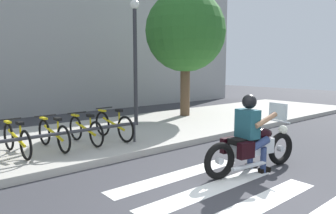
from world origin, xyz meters
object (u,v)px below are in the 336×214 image
Objects in this scene: bicycle_4 at (85,130)px; motorcycle at (253,147)px; bike_rack at (44,137)px; street_lamp at (135,51)px; rider at (251,128)px; bicycle_2 at (17,139)px; bicycle_3 at (53,134)px; tree_near_rack at (185,32)px; bicycle_5 at (113,125)px.

motorcycle is at bearing -63.03° from bicycle_4.
bike_rack is 4.29m from street_lamp.
rider is 4.62m from bicycle_2.
bicycle_2 is 4.43m from street_lamp.
bicycle_3 reaches higher than bicycle_2.
street_lamp reaches higher than bike_rack.
rider is 3.96m from bike_rack.
bicycle_2 is at bearing -164.87° from tree_near_rack.
street_lamp is at bearing 82.15° from rider.
bicycle_4 is 3.26m from street_lamp.
bike_rack is at bearing -153.51° from bicycle_4.
street_lamp is (2.29, 1.29, 1.93)m from bicycle_4.
bike_rack is at bearing 134.41° from rider.
bicycle_2 is 1.01× the size of bicycle_3.
street_lamp reaches higher than motorcycle.
bike_rack is 6.82m from tree_near_rack.
bike_rack is (-2.76, 2.82, -0.26)m from rider.
tree_near_rack is (5.50, 1.69, 2.72)m from bicycle_3.
bike_rack is at bearing -159.09° from tree_near_rack.
bicycle_3 is (-2.47, 3.39, 0.02)m from motorcycle.
bicycle_3 is 1.02× the size of bicycle_4.
bicycle_3 is 0.74m from bicycle_4.
bicycle_4 is 0.33× the size of tree_near_rack.
bicycle_3 reaches higher than bicycle_4.
rider is at bearing 168.67° from motorcycle.
rider reaches higher than bicycle_4.
tree_near_rack reaches higher than bicycle_5.
motorcycle is at bearing -44.96° from bike_rack.
rider is (-0.08, 0.02, 0.37)m from motorcycle.
bicycle_4 is 5.74m from tree_near_rack.
bicycle_4 is 1.25m from bike_rack.
rider is at bearing -47.12° from bicycle_2.
motorcycle is 1.54× the size of rider.
bicycle_5 is at bearing -0.03° from bicycle_2.
motorcycle is at bearing -120.86° from tree_near_rack.
bicycle_2 is at bearing 179.97° from bicycle_5.
bicycle_2 is 2.23m from bicycle_5.
tree_near_rack reaches higher than rider.
street_lamp is at bearing -170.79° from tree_near_rack.
bicycle_4 is at bearing -160.46° from tree_near_rack.
bicycle_3 is 3.82m from street_lamp.
street_lamp is (0.57, 4.68, 1.95)m from motorcycle.
bike_rack is at bearing -163.38° from bicycle_5.
motorcycle is 1.43× the size of bicycle_4.
bike_rack is (-0.37, -0.55, 0.09)m from bicycle_3.
rider is 0.93× the size of bicycle_4.
motorcycle is 1.39× the size of bicycle_2.
bicycle_5 is (0.74, -0.00, 0.02)m from bicycle_4.
bicycle_3 is at bearing 180.00° from bicycle_4.
bicycle_3 is at bearing 126.05° from motorcycle.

